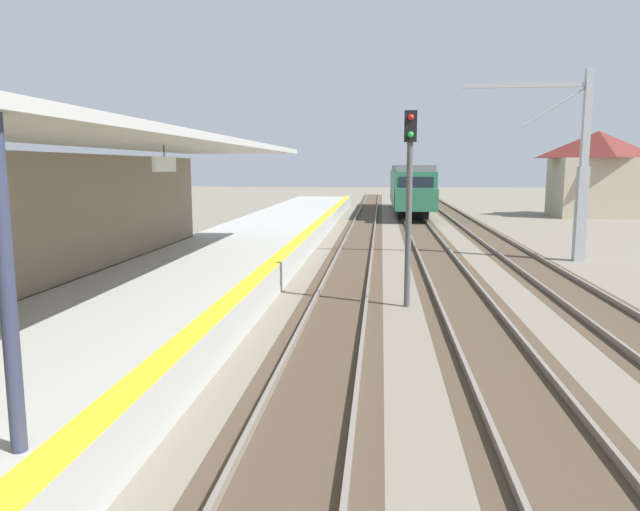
% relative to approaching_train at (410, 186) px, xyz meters
% --- Properties ---
extents(station_platform, '(5.00, 80.00, 0.91)m').
position_rel_approaching_train_xyz_m(station_platform, '(-7.80, -31.88, -1.73)').
color(station_platform, '#A8A8A3').
rests_on(station_platform, ground).
extents(station_building_with_canopy, '(4.85, 24.00, 4.43)m').
position_rel_approaching_train_xyz_m(station_building_with_canopy, '(-9.60, -37.46, 0.48)').
color(station_building_with_canopy, '#4C4C4C').
rests_on(station_building_with_canopy, ground).
extents(track_pair_nearest_platform, '(2.34, 120.00, 0.16)m').
position_rel_approaching_train_xyz_m(track_pair_nearest_platform, '(-3.40, -27.88, -2.13)').
color(track_pair_nearest_platform, '#4C3D2D').
rests_on(track_pair_nearest_platform, ground).
extents(track_pair_middle, '(2.34, 120.00, 0.16)m').
position_rel_approaching_train_xyz_m(track_pair_middle, '(-0.00, -27.88, -2.13)').
color(track_pair_middle, '#4C3D2D').
rests_on(track_pair_middle, ground).
extents(track_pair_far_side, '(2.34, 120.00, 0.16)m').
position_rel_approaching_train_xyz_m(track_pair_far_side, '(3.40, -27.88, -2.13)').
color(track_pair_far_side, '#4C3D2D').
rests_on(track_pair_far_side, ground).
extents(approaching_train, '(2.93, 19.60, 4.76)m').
position_rel_approaching_train_xyz_m(approaching_train, '(0.00, 0.00, 0.00)').
color(approaching_train, '#286647').
rests_on(approaching_train, ground).
extents(rail_signal_post, '(0.32, 0.34, 5.20)m').
position_rel_approaching_train_xyz_m(rail_signal_post, '(-1.60, -33.45, 1.02)').
color(rail_signal_post, '#4C4C4C').
rests_on(rail_signal_post, ground).
extents(catenary_pylon_far_side, '(5.00, 0.40, 7.50)m').
position_rel_approaching_train_xyz_m(catenary_pylon_far_side, '(5.30, -24.75, 1.43)').
color(catenary_pylon_far_side, '#9EA3A8').
rests_on(catenary_pylon_far_side, ground).
extents(distant_trackside_house, '(6.60, 5.28, 6.40)m').
position_rel_approaching_train_xyz_m(distant_trackside_house, '(13.75, -2.40, 1.16)').
color(distant_trackside_house, tan).
rests_on(distant_trackside_house, ground).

